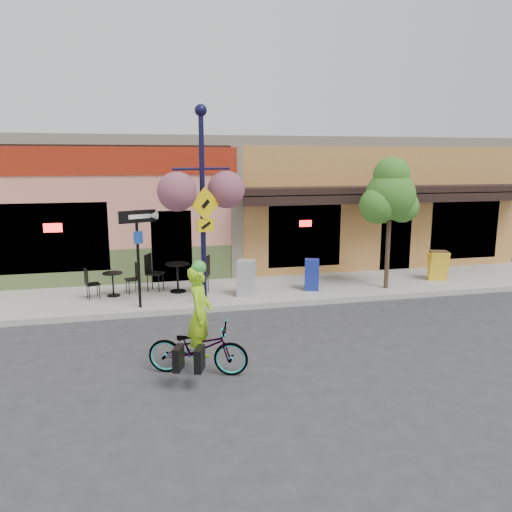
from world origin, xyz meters
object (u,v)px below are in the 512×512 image
at_px(bicycle, 198,348).
at_px(street_tree, 389,223).
at_px(building, 242,200).
at_px(cyclist_rider, 200,328).
at_px(one_way_sign, 138,260).
at_px(lamp_post, 203,208).
at_px(newspaper_box_blue, 312,275).
at_px(newspaper_box_grey, 246,278).

bearing_deg(bicycle, street_tree, -34.58).
xyz_separation_m(building, street_tree, (2.93, -6.31, -0.21)).
height_order(bicycle, cyclist_rider, cyclist_rider).
bearing_deg(one_way_sign, lamp_post, -26.37).
bearing_deg(one_way_sign, cyclist_rider, -97.47).
relative_size(lamp_post, street_tree, 1.31).
height_order(building, bicycle, building).
xyz_separation_m(building, lamp_post, (-2.39, -6.76, 0.38)).
xyz_separation_m(bicycle, one_way_sign, (-0.98, 3.91, 0.89)).
xyz_separation_m(lamp_post, newspaper_box_blue, (3.15, 0.74, -2.03)).
bearing_deg(lamp_post, street_tree, -17.11).
relative_size(building, newspaper_box_grey, 18.55).
bearing_deg(building, newspaper_box_blue, -82.76).
xyz_separation_m(newspaper_box_grey, street_tree, (4.10, -0.10, 1.40)).
relative_size(bicycle, cyclist_rider, 1.05).
height_order(building, newspaper_box_blue, building).
xyz_separation_m(building, one_way_sign, (-3.99, -6.64, -0.88)).
bearing_deg(bicycle, building, 3.93).
bearing_deg(one_way_sign, street_tree, -19.46).
distance_m(newspaper_box_blue, newspaper_box_grey, 1.95).
relative_size(cyclist_rider, newspaper_box_blue, 1.96).
height_order(building, street_tree, building).
xyz_separation_m(one_way_sign, newspaper_box_blue, (4.75, 0.63, -0.78)).
distance_m(building, lamp_post, 7.17).
relative_size(cyclist_rider, one_way_sign, 0.71).
height_order(building, newspaper_box_grey, building).
bearing_deg(lamp_post, building, 48.60).
height_order(building, cyclist_rider, building).
xyz_separation_m(newspaper_box_blue, street_tree, (2.16, -0.29, 1.45)).
xyz_separation_m(lamp_post, newspaper_box_grey, (1.21, 0.55, -1.98)).
height_order(building, lamp_post, lamp_post).
bearing_deg(cyclist_rider, lamp_post, 11.26).
bearing_deg(one_way_sign, bicycle, -98.16).
distance_m(building, street_tree, 6.96).
xyz_separation_m(cyclist_rider, newspaper_box_grey, (1.79, 4.35, -0.22)).
height_order(cyclist_rider, lamp_post, lamp_post).
xyz_separation_m(cyclist_rider, one_way_sign, (-1.03, 3.91, 0.51)).
relative_size(lamp_post, newspaper_box_grey, 5.05).
height_order(bicycle, newspaper_box_blue, newspaper_box_blue).
height_order(bicycle, newspaper_box_grey, newspaper_box_grey).
height_order(lamp_post, newspaper_box_grey, lamp_post).
bearing_deg(street_tree, one_way_sign, -177.24).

